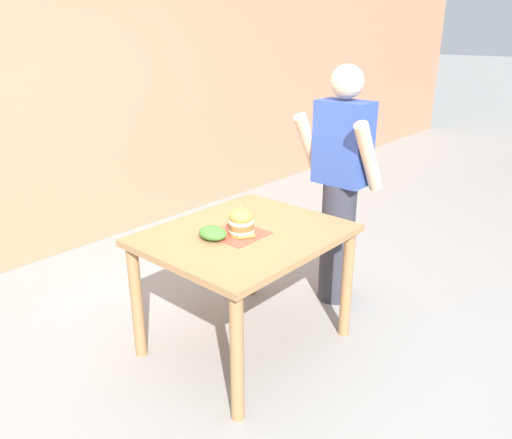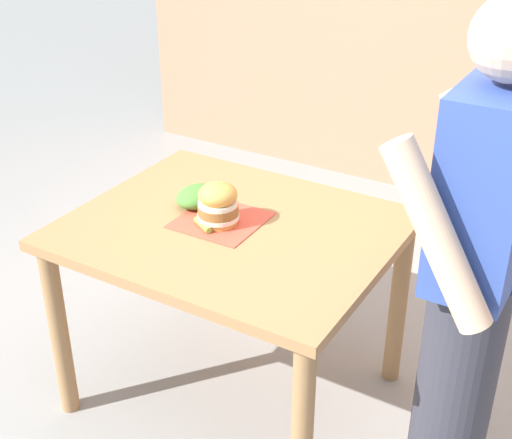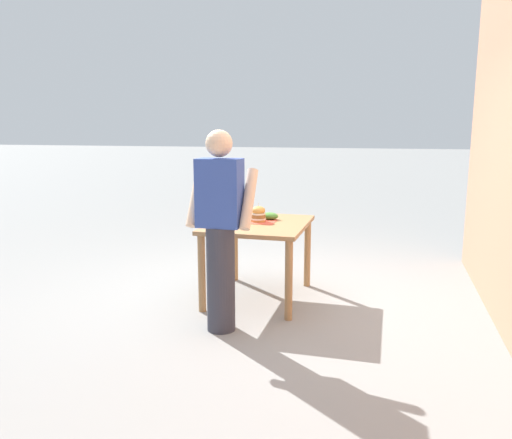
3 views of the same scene
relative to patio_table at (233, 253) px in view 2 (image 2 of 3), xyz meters
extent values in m
plane|color=gray|center=(0.00, 0.00, -0.66)|extent=(80.00, 80.00, 0.00)
cube|color=#9E7247|center=(0.00, 0.00, 0.10)|extent=(0.94, 1.14, 0.04)
cylinder|color=#9E7247|center=(-0.41, -0.51, -0.29)|extent=(0.07, 0.07, 0.74)
cylinder|color=#9E7247|center=(0.41, -0.51, -0.29)|extent=(0.07, 0.07, 0.74)
cylinder|color=#9E7247|center=(-0.41, 0.51, -0.29)|extent=(0.07, 0.07, 0.74)
cylinder|color=#9E7247|center=(0.41, 0.51, -0.29)|extent=(0.07, 0.07, 0.74)
cube|color=#D64C38|center=(-0.01, -0.05, 0.12)|extent=(0.30, 0.30, 0.00)
cylinder|color=gold|center=(0.02, -0.05, 0.13)|extent=(0.14, 0.14, 0.02)
cylinder|color=silver|center=(0.02, -0.05, 0.15)|extent=(0.15, 0.15, 0.02)
cylinder|color=brown|center=(0.02, -0.05, 0.17)|extent=(0.15, 0.15, 0.04)
cylinder|color=silver|center=(0.02, -0.05, 0.20)|extent=(0.14, 0.14, 0.02)
ellipsoid|color=gold|center=(0.02, -0.05, 0.23)|extent=(0.14, 0.14, 0.08)
cylinder|color=#D1B77F|center=(0.02, -0.05, 0.28)|extent=(0.00, 0.00, 0.05)
cylinder|color=#8EA83D|center=(0.08, -0.07, 0.13)|extent=(0.07, 0.10, 0.02)
ellipsoid|color=#477F33|center=(-0.06, -0.20, 0.15)|extent=(0.18, 0.14, 0.07)
cylinder|color=#33333D|center=(0.10, 0.88, -0.21)|extent=(0.24, 0.24, 0.90)
cube|color=#334C9E|center=(0.10, 0.88, 0.52)|extent=(0.36, 0.22, 0.56)
cylinder|color=beige|center=(-0.13, 0.82, 0.47)|extent=(0.09, 0.34, 0.50)
cylinder|color=beige|center=(0.33, 0.82, 0.47)|extent=(0.09, 0.34, 0.50)
camera|label=1|loc=(1.85, -2.00, 1.23)|focal=35.00mm
camera|label=2|loc=(1.88, 1.22, 1.34)|focal=50.00mm
camera|label=3|loc=(-1.24, 4.70, 1.04)|focal=35.00mm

